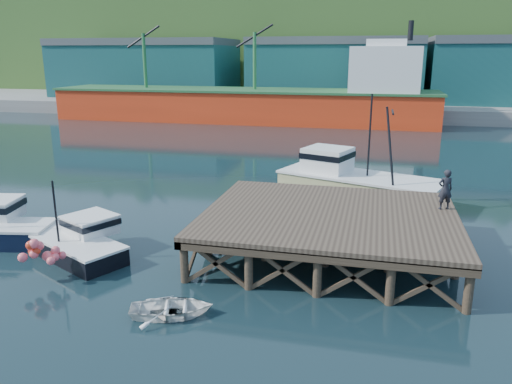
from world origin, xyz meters
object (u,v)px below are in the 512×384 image
(trawler, at_px, (356,180))
(dockworker, at_px, (445,189))
(dinghy, at_px, (172,308))
(boat_black, at_px, (76,241))

(trawler, xyz_separation_m, dockworker, (4.57, -7.59, 1.66))
(dinghy, bearing_deg, dockworker, -67.19)
(dockworker, bearing_deg, boat_black, -2.70)
(dinghy, relative_size, dockworker, 1.54)
(boat_black, bearing_deg, dinghy, -6.61)
(trawler, bearing_deg, dockworker, -39.17)
(boat_black, distance_m, trawler, 17.91)
(boat_black, height_order, trawler, trawler)
(dinghy, xyz_separation_m, dockworker, (10.51, 9.39, 2.81))
(boat_black, height_order, dockworker, dockworker)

